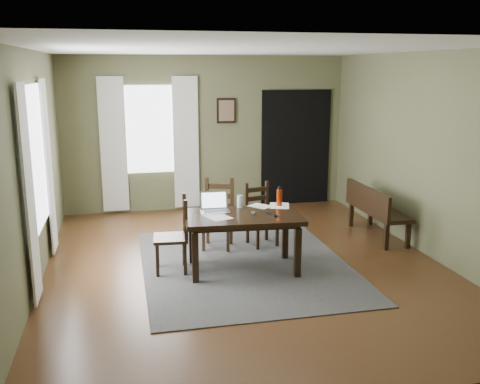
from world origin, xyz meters
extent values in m
cube|color=#492C16|center=(0.00, 0.00, -0.01)|extent=(5.00, 6.00, 0.01)
cube|color=brown|center=(0.00, 3.00, 1.35)|extent=(5.00, 0.02, 2.70)
cube|color=brown|center=(0.00, -3.00, 1.35)|extent=(5.00, 0.02, 2.70)
cube|color=brown|center=(-2.50, 0.00, 1.35)|extent=(0.02, 6.00, 2.70)
cube|color=brown|center=(2.50, 0.00, 1.35)|extent=(0.02, 6.00, 2.70)
cube|color=white|center=(0.00, 0.00, 2.70)|extent=(5.00, 6.00, 0.02)
cube|color=#3B3B3B|center=(0.00, 0.00, 0.01)|extent=(2.60, 3.20, 0.01)
cube|color=black|center=(-0.07, -0.16, 0.69)|extent=(1.48, 0.95, 0.06)
cube|color=black|center=(-0.07, -0.16, 0.64)|extent=(1.32, 0.79, 0.05)
cube|color=black|center=(-0.70, -0.45, 0.32)|extent=(0.08, 0.08, 0.61)
cube|color=black|center=(-0.66, 0.21, 0.32)|extent=(0.08, 0.08, 0.61)
cube|color=black|center=(0.52, -0.54, 0.32)|extent=(0.08, 0.08, 0.61)
cube|color=black|center=(0.57, 0.12, 0.32)|extent=(0.08, 0.08, 0.61)
cube|color=black|center=(-0.95, -0.02, 0.43)|extent=(0.44, 0.44, 0.04)
cube|color=black|center=(-1.10, 0.16, 0.21)|extent=(0.04, 0.04, 0.40)
cube|color=black|center=(-0.77, 0.14, 0.21)|extent=(0.04, 0.04, 0.40)
cube|color=black|center=(-1.13, -0.17, 0.21)|extent=(0.04, 0.04, 0.40)
cube|color=black|center=(-0.79, -0.20, 0.21)|extent=(0.04, 0.04, 0.40)
cube|color=black|center=(-0.75, 0.15, 0.70)|extent=(0.05, 0.05, 0.51)
cube|color=black|center=(-0.78, -0.21, 0.70)|extent=(0.05, 0.05, 0.51)
cube|color=black|center=(-0.76, -0.03, 0.56)|extent=(0.05, 0.31, 0.07)
cube|color=black|center=(-0.76, -0.03, 0.70)|extent=(0.05, 0.31, 0.07)
cube|color=black|center=(-0.76, -0.03, 0.84)|extent=(0.05, 0.31, 0.07)
cube|color=black|center=(-0.22, 0.73, 0.44)|extent=(0.53, 0.53, 0.04)
cube|color=black|center=(-0.44, 0.63, 0.22)|extent=(0.05, 0.05, 0.41)
cube|color=black|center=(-0.33, 0.95, 0.22)|extent=(0.05, 0.05, 0.41)
cube|color=black|center=(-0.12, 0.51, 0.22)|extent=(0.05, 0.05, 0.41)
cube|color=black|center=(-0.01, 0.83, 0.22)|extent=(0.05, 0.05, 0.41)
cube|color=black|center=(-0.33, 0.97, 0.71)|extent=(0.06, 0.06, 0.52)
cube|color=black|center=(0.01, 0.85, 0.71)|extent=(0.06, 0.06, 0.52)
cube|color=black|center=(-0.16, 0.91, 0.57)|extent=(0.30, 0.13, 0.07)
cube|color=black|center=(-0.16, 0.91, 0.71)|extent=(0.30, 0.13, 0.07)
cube|color=black|center=(-0.16, 0.91, 0.85)|extent=(0.30, 0.13, 0.07)
cube|color=black|center=(0.42, 0.72, 0.41)|extent=(0.46, 0.46, 0.04)
cube|color=black|center=(0.30, 0.53, 0.20)|extent=(0.04, 0.04, 0.38)
cube|color=black|center=(0.23, 0.83, 0.20)|extent=(0.04, 0.04, 0.38)
cube|color=black|center=(0.61, 0.60, 0.20)|extent=(0.04, 0.04, 0.38)
cube|color=black|center=(0.53, 0.91, 0.20)|extent=(0.04, 0.04, 0.38)
cube|color=black|center=(0.22, 0.85, 0.65)|extent=(0.05, 0.05, 0.48)
cube|color=black|center=(0.54, 0.93, 0.65)|extent=(0.05, 0.05, 0.48)
cube|color=black|center=(0.38, 0.89, 0.53)|extent=(0.28, 0.09, 0.06)
cube|color=black|center=(0.38, 0.89, 0.65)|extent=(0.28, 0.09, 0.06)
cube|color=black|center=(0.38, 0.89, 0.78)|extent=(0.28, 0.09, 0.06)
cube|color=black|center=(2.22, 0.73, 0.41)|extent=(0.44, 1.37, 0.06)
cube|color=black|center=(2.39, 0.14, 0.19)|extent=(0.06, 0.06, 0.38)
cube|color=black|center=(2.05, 0.14, 0.19)|extent=(0.06, 0.06, 0.38)
cube|color=black|center=(2.39, 1.32, 0.19)|extent=(0.06, 0.06, 0.38)
cube|color=black|center=(2.05, 1.32, 0.19)|extent=(0.06, 0.06, 0.38)
cube|color=black|center=(2.02, 0.73, 0.61)|extent=(0.05, 1.37, 0.33)
cube|color=#B7B7BC|center=(-0.38, 0.03, 0.73)|extent=(0.36, 0.25, 0.02)
cube|color=#B7B7BC|center=(-0.37, 0.15, 0.85)|extent=(0.35, 0.07, 0.23)
cube|color=silver|center=(-0.37, 0.15, 0.85)|extent=(0.31, 0.05, 0.19)
cube|color=#3F3F42|center=(-0.38, 0.02, 0.74)|extent=(0.30, 0.15, 0.00)
cube|color=#3F3F42|center=(0.05, -0.19, 0.74)|extent=(0.07, 0.10, 0.03)
cube|color=black|center=(0.27, -0.27, 0.73)|extent=(0.11, 0.18, 0.02)
cylinder|color=silver|center=(-0.03, 0.17, 0.80)|extent=(0.10, 0.10, 0.16)
cylinder|color=#B6320E|center=(0.50, 0.16, 0.83)|extent=(0.09, 0.09, 0.22)
cylinder|color=black|center=(0.50, 0.16, 0.96)|extent=(0.05, 0.05, 0.04)
cube|color=white|center=(-0.39, -0.20, 0.72)|extent=(0.35, 0.39, 0.00)
cube|color=white|center=(0.25, 0.19, 0.72)|extent=(0.34, 0.34, 0.00)
cube|color=white|center=(0.49, 0.15, 0.72)|extent=(0.33, 0.38, 0.00)
cube|color=white|center=(-2.47, 0.20, 1.45)|extent=(0.01, 1.30, 1.70)
cube|color=white|center=(-1.00, 2.97, 1.45)|extent=(1.00, 0.01, 1.50)
cube|color=silver|center=(-2.44, -0.62, 1.20)|extent=(0.03, 0.48, 2.30)
cube|color=silver|center=(-2.44, 1.02, 1.20)|extent=(0.03, 0.48, 2.30)
cube|color=silver|center=(-1.62, 2.94, 1.20)|extent=(0.44, 0.03, 2.30)
cube|color=silver|center=(-0.38, 2.94, 1.20)|extent=(0.44, 0.03, 2.30)
cube|color=black|center=(0.35, 2.97, 1.75)|extent=(0.34, 0.03, 0.44)
cube|color=brown|center=(0.35, 2.96, 1.75)|extent=(0.27, 0.01, 0.36)
cube|color=black|center=(1.65, 2.97, 1.05)|extent=(1.30, 0.03, 2.10)
camera|label=1|loc=(-1.48, -6.34, 2.48)|focal=40.00mm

